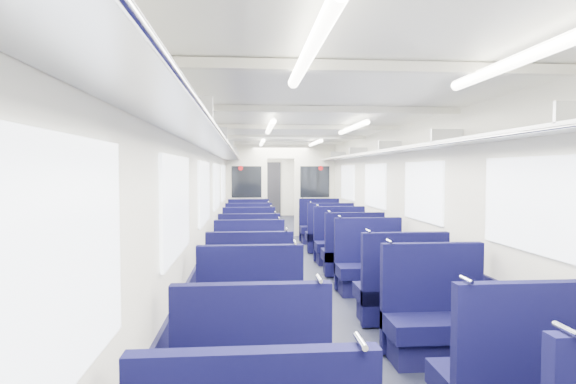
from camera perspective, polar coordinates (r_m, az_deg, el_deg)
name	(u,v)px	position (r m, az deg, el deg)	size (l,w,h in m)	color
floor	(293,261)	(9.03, 0.65, -8.20)	(2.80, 18.00, 0.01)	black
ceiling	(294,135)	(8.90, 0.66, 6.84)	(2.80, 18.00, 0.01)	white
wall_left	(218,199)	(8.87, -8.39, -0.78)	(0.02, 18.00, 2.35)	beige
dado_left	(219,243)	(8.95, -8.26, -6.05)	(0.03, 17.90, 0.70)	black
wall_right	(367,198)	(9.13, 9.44, -0.69)	(0.02, 18.00, 2.35)	beige
dado_right	(366,241)	(9.21, 9.31, -5.82)	(0.03, 17.90, 0.70)	black
wall_far	(270,184)	(17.86, -2.11, 0.92)	(2.80, 0.02, 2.35)	beige
luggage_rack_left	(228,155)	(8.85, -7.21, 4.40)	(0.36, 17.40, 0.18)	#B2B5BA
luggage_rack_right	(358,155)	(9.08, 8.33, 4.34)	(0.36, 17.40, 0.18)	#B2B5BA
windows	(296,186)	(8.42, 0.96, 0.75)	(2.78, 15.60, 0.75)	white
ceiling_fittings	(295,137)	(8.64, 0.83, 6.56)	(2.70, 16.06, 0.11)	silver
end_door	(271,189)	(17.81, -2.10, 0.35)	(0.75, 0.06, 2.00)	black
bulkhead	(281,188)	(12.28, -0.86, 0.44)	(2.80, 0.10, 2.35)	silver
seat_6	(250,328)	(4.32, -4.49, -15.85)	(0.95, 0.52, 1.06)	#0B0B36
seat_7	(437,323)	(4.62, 17.33, -14.72)	(0.95, 0.52, 1.06)	#0B0B36
seat_8	(250,293)	(5.45, -4.57, -11.91)	(0.95, 0.52, 1.06)	#0B0B36
seat_9	(401,294)	(5.53, 13.28, -11.76)	(0.95, 0.52, 1.06)	#0B0B36
seat_10	(249,274)	(6.42, -4.61, -9.69)	(0.95, 0.52, 1.06)	#0B0B36
seat_11	(370,269)	(6.77, 9.75, -9.07)	(0.95, 0.52, 1.06)	#0B0B36
seat_12	(249,258)	(7.57, -4.65, -7.81)	(0.95, 0.52, 1.06)	#0B0B36
seat_13	(353,255)	(7.82, 7.70, -7.49)	(0.95, 0.52, 1.06)	#0B0B36
seat_14	(249,247)	(8.60, -4.67, -6.56)	(0.95, 0.52, 1.06)	#0B0B36
seat_15	(340,245)	(8.81, 6.26, -6.35)	(0.95, 0.52, 1.06)	#0B0B36
seat_16	(249,237)	(9.93, -4.70, -5.33)	(0.95, 0.52, 1.06)	#0B0B36
seat_17	(329,237)	(9.94, 4.96, -5.32)	(0.95, 0.52, 1.06)	#0B0B36
seat_18	(249,230)	(11.04, -4.71, -4.53)	(0.95, 0.52, 1.06)	#0B0B36
seat_19	(320,229)	(11.23, 3.82, -4.41)	(0.95, 0.52, 1.06)	#0B0B36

